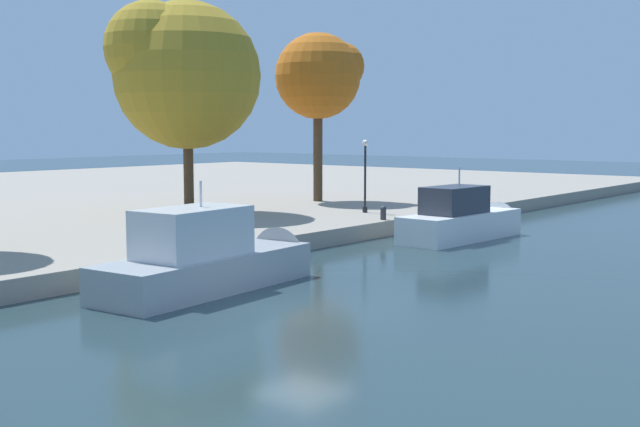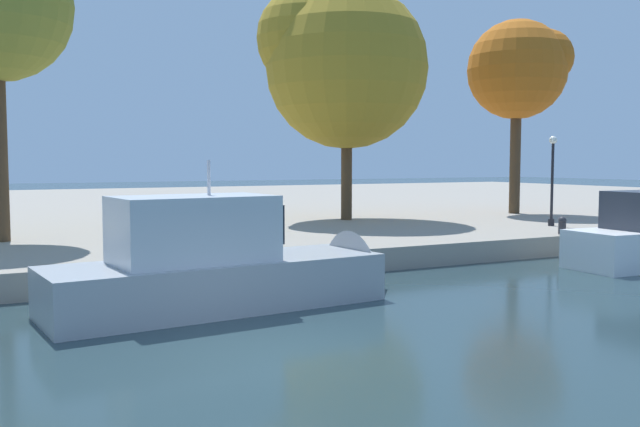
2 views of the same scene
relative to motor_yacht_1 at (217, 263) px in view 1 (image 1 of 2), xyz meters
The scene contains 8 objects.
ground_plane 4.57m from the motor_yacht_1, 100.47° to the right, with size 220.00×220.00×0.00m, color #23383D.
motor_yacht_1 is the anchor object (origin of this frame).
motor_yacht_2 15.97m from the motor_yacht_1, ahead, with size 8.49×2.68×4.07m.
mooring_bollard_0 14.99m from the motor_yacht_1, 13.04° to the left, with size 0.31×0.31×0.69m.
mooring_bollard_1 3.78m from the motor_yacht_1, 87.60° to the left, with size 0.32×0.32×0.75m.
lamp_post 18.06m from the motor_yacht_1, 20.00° to the left, with size 0.34×0.34×3.89m.
tree_4 25.34m from the motor_yacht_1, 30.72° to the left, with size 5.26×5.26×10.30m.
tree_5 18.27m from the motor_yacht_1, 51.97° to the left, with size 7.95×7.71×11.09m.
Camera 1 is at (-18.08, -15.33, 5.31)m, focal length 46.43 mm.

